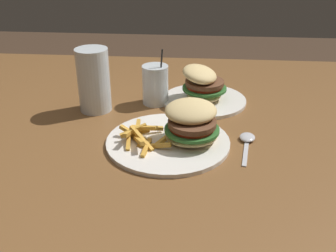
# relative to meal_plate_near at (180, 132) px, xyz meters

# --- Properties ---
(dining_table) EXTENTS (1.56, 1.27, 0.75)m
(dining_table) POSITION_rel_meal_plate_near_xyz_m (-0.12, 0.04, -0.10)
(dining_table) COLOR brown
(dining_table) RESTS_ON ground_plane
(meal_plate_near) EXTENTS (0.30, 0.30, 0.11)m
(meal_plate_near) POSITION_rel_meal_plate_near_xyz_m (0.00, 0.00, 0.00)
(meal_plate_near) COLOR white
(meal_plate_near) RESTS_ON dining_table
(beer_glass) EXTENTS (0.09, 0.09, 0.18)m
(beer_glass) POSITION_rel_meal_plate_near_xyz_m (-0.25, 0.18, 0.05)
(beer_glass) COLOR silver
(beer_glass) RESTS_ON dining_table
(juice_glass) EXTENTS (0.08, 0.08, 0.16)m
(juice_glass) POSITION_rel_meal_plate_near_xyz_m (-0.08, 0.24, 0.02)
(juice_glass) COLOR silver
(juice_glass) RESTS_ON dining_table
(spoon) EXTENTS (0.05, 0.15, 0.01)m
(spoon) POSITION_rel_meal_plate_near_xyz_m (0.16, 0.02, -0.03)
(spoon) COLOR silver
(spoon) RESTS_ON dining_table
(meal_plate_far) EXTENTS (0.25, 0.25, 0.12)m
(meal_plate_far) POSITION_rel_meal_plate_near_xyz_m (0.05, 0.26, 0.01)
(meal_plate_far) COLOR white
(meal_plate_far) RESTS_ON dining_table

